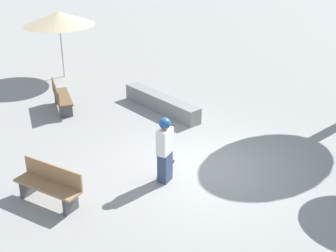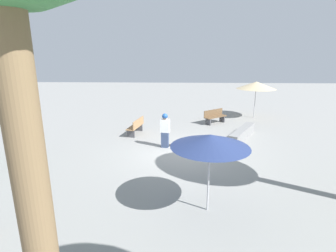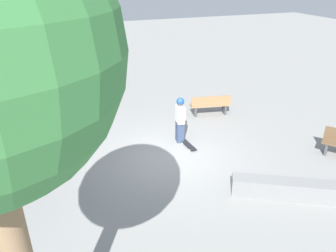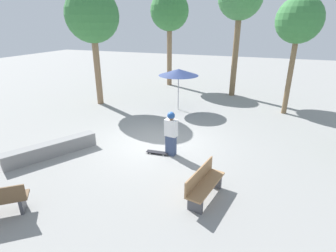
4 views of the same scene
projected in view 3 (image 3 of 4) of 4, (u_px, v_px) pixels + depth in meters
The scene contains 7 objects.
ground_plane at pixel (170, 157), 10.36m from camera, with size 60.00×60.00×0.00m, color gray.
skater_main at pixel (180, 118), 10.97m from camera, with size 0.45×0.29×1.60m.
skateboard at pixel (188, 145), 10.97m from camera, with size 0.81×0.27×0.07m.
concrete_ledge at pixel (293, 189), 8.44m from camera, with size 1.91×2.95×0.49m.
bench_near at pixel (210, 105), 13.21m from camera, with size 0.74×1.65×0.85m.
shade_umbrella_navy at pixel (5, 129), 7.66m from camera, with size 2.07×2.07×2.18m.
shade_umbrella_green at pixel (82, 47), 15.51m from camera, with size 1.98×1.98×2.25m.
Camera 3 is at (-8.32, 3.20, 5.38)m, focal length 35.00 mm.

